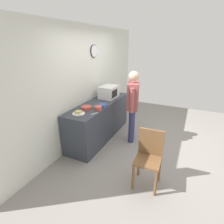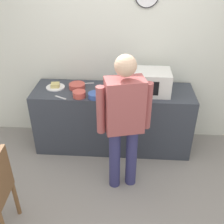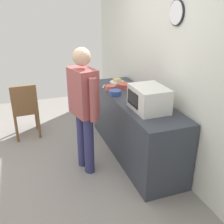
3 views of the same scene
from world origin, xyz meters
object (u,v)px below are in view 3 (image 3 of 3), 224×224
object	(u,v)px
mixing_bowl	(111,88)
fork_utensil	(136,88)
microwave	(149,99)
person_standing	(84,103)
wooden_chair	(25,109)
cereal_bowl	(124,85)
spoon_utensil	(104,86)
salad_bowl	(115,92)
sandwich_plate	(117,81)

from	to	relation	value
mixing_bowl	fork_utensil	bearing A→B (deg)	83.14
microwave	fork_utensil	bearing A→B (deg)	165.80
person_standing	wooden_chair	xyz separation A→B (m)	(-1.21, -0.71, -0.44)
cereal_bowl	mixing_bowl	world-z (taller)	mixing_bowl
microwave	spoon_utensil	xyz separation A→B (m)	(-1.13, -0.22, -0.15)
mixing_bowl	person_standing	size ratio (longest dim) A/B	0.10
microwave	person_standing	distance (m)	0.81
wooden_chair	spoon_utensil	bearing A→B (deg)	72.23
salad_bowl	cereal_bowl	distance (m)	0.37
mixing_bowl	fork_utensil	distance (m)	0.40
sandwich_plate	fork_utensil	distance (m)	0.44
mixing_bowl	wooden_chair	distance (m)	1.48
fork_utensil	person_standing	size ratio (longest dim) A/B	0.10
microwave	salad_bowl	world-z (taller)	microwave
salad_bowl	fork_utensil	world-z (taller)	salad_bowl
microwave	person_standing	world-z (taller)	person_standing
fork_utensil	microwave	bearing A→B (deg)	-14.20
spoon_utensil	wooden_chair	xyz separation A→B (m)	(-0.39, -1.23, -0.37)
microwave	sandwich_plate	size ratio (longest dim) A/B	2.01
spoon_utensil	person_standing	size ratio (longest dim) A/B	0.10
fork_utensil	spoon_utensil	world-z (taller)	same
sandwich_plate	fork_utensil	bearing A→B (deg)	20.50
wooden_chair	person_standing	bearing A→B (deg)	30.32
microwave	cereal_bowl	distance (m)	0.98
sandwich_plate	mixing_bowl	world-z (taller)	mixing_bowl
sandwich_plate	salad_bowl	bearing A→B (deg)	-23.53
microwave	wooden_chair	xyz separation A→B (m)	(-1.52, -1.46, -0.52)
microwave	salad_bowl	size ratio (longest dim) A/B	2.77
sandwich_plate	fork_utensil	world-z (taller)	sandwich_plate
mixing_bowl	salad_bowl	bearing A→B (deg)	-1.46
cereal_bowl	spoon_utensil	bearing A→B (deg)	-119.24
cereal_bowl	sandwich_plate	bearing A→B (deg)	-178.95
sandwich_plate	spoon_utensil	bearing A→B (deg)	-64.38
salad_bowl	person_standing	world-z (taller)	person_standing
sandwich_plate	spoon_utensil	distance (m)	0.31
salad_bowl	cereal_bowl	xyz separation A→B (m)	(-0.27, 0.25, -0.00)
microwave	salad_bowl	xyz separation A→B (m)	(-0.69, -0.19, -0.12)
sandwich_plate	person_standing	xyz separation A→B (m)	(0.95, -0.81, 0.05)
microwave	fork_utensil	size ratio (longest dim) A/B	2.94
mixing_bowl	wooden_chair	world-z (taller)	mixing_bowl
fork_utensil	wooden_chair	world-z (taller)	wooden_chair
spoon_utensil	person_standing	bearing A→B (deg)	-32.79
salad_bowl	mixing_bowl	distance (m)	0.20
salad_bowl	microwave	bearing A→B (deg)	15.34
microwave	sandwich_plate	bearing A→B (deg)	177.35
spoon_utensil	salad_bowl	bearing A→B (deg)	4.47
salad_bowl	spoon_utensil	size ratio (longest dim) A/B	1.06
spoon_utensil	cereal_bowl	bearing A→B (deg)	60.76
sandwich_plate	wooden_chair	xyz separation A→B (m)	(-0.26, -1.51, -0.39)
microwave	mixing_bowl	size ratio (longest dim) A/B	3.04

